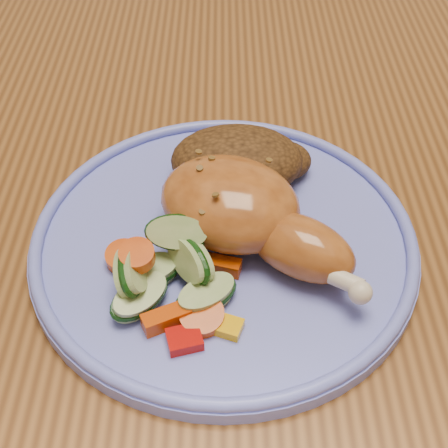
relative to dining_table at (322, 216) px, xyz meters
The scene contains 7 objects.
dining_table is the anchor object (origin of this frame).
chair_far 0.65m from the dining_table, 90.00° to the left, with size 0.42×0.42×0.91m.
plate 0.18m from the dining_table, 129.96° to the right, with size 0.30×0.30×0.01m, color #6973DD.
plate_rim 0.19m from the dining_table, 129.96° to the right, with size 0.30×0.30×0.01m, color #6973DD.
chicken_leg 0.19m from the dining_table, 124.64° to the right, with size 0.17×0.15×0.06m.
rice_pilaf 0.15m from the dining_table, 150.15° to the right, with size 0.12×0.08×0.05m.
vegetable_pile 0.25m from the dining_table, 129.52° to the right, with size 0.11×0.11×0.05m.
Camera 1 is at (-0.10, -0.46, 1.11)m, focal length 50.00 mm.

